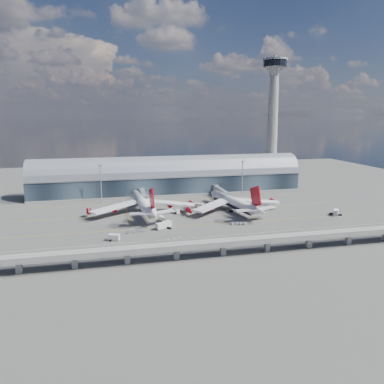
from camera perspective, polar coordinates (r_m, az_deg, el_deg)
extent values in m
plane|color=#474744|center=(211.13, 0.14, -4.28)|extent=(500.00, 500.00, 0.00)
cube|color=gold|center=(201.81, 0.80, -5.04)|extent=(200.00, 0.25, 0.01)
cube|color=gold|center=(229.94, -1.01, -2.94)|extent=(200.00, 0.25, 0.01)
cube|color=gold|center=(258.49, -2.42, -1.31)|extent=(200.00, 0.25, 0.01)
cube|color=gold|center=(235.07, -9.91, -2.80)|extent=(0.25, 80.00, 0.01)
cube|color=gold|center=(248.67, 6.41, -1.89)|extent=(0.25, 80.00, 0.01)
cube|color=#1B242E|center=(284.07, -3.50, 1.31)|extent=(200.00, 28.00, 14.00)
cylinder|color=gray|center=(282.89, -3.52, 2.70)|extent=(200.00, 28.00, 28.00)
cube|color=gray|center=(269.28, -3.01, 2.25)|extent=(200.00, 1.00, 1.20)
cube|color=gray|center=(285.29, -3.48, 0.04)|extent=(200.00, 30.00, 1.20)
cube|color=gray|center=(314.65, 11.79, 1.55)|extent=(18.00, 18.00, 8.00)
cone|color=gray|center=(310.24, 12.11, 9.02)|extent=(10.00, 10.00, 90.00)
cone|color=gray|center=(311.80, 12.49, 17.67)|extent=(16.00, 16.00, 8.00)
cylinder|color=black|center=(312.38, 12.53, 18.58)|extent=(18.00, 18.00, 5.00)
cylinder|color=gray|center=(312.77, 12.56, 19.13)|extent=(19.00, 19.00, 1.50)
cylinder|color=gray|center=(312.97, 12.57, 19.40)|extent=(2.40, 2.40, 3.00)
cube|color=gray|center=(158.97, 4.78, -7.68)|extent=(220.00, 8.50, 1.20)
cube|color=gray|center=(155.03, 5.25, -7.77)|extent=(220.00, 0.40, 1.20)
cube|color=gray|center=(162.21, 4.35, -6.86)|extent=(220.00, 0.40, 1.20)
cube|color=gray|center=(157.41, 4.95, -7.63)|extent=(220.00, 0.12, 0.12)
cube|color=gray|center=(160.10, 4.62, -7.29)|extent=(220.00, 0.12, 0.12)
cube|color=gray|center=(156.45, -24.87, -10.27)|extent=(2.20, 2.20, 5.00)
cube|color=gray|center=(153.48, -17.44, -10.12)|extent=(2.20, 2.20, 5.00)
cube|color=gray|center=(153.09, -9.85, -9.79)|extent=(2.20, 2.20, 5.00)
cube|color=gray|center=(155.30, -2.37, -9.31)|extent=(2.20, 2.20, 5.00)
cube|color=gray|center=(159.99, 4.76, -8.69)|extent=(2.20, 2.20, 5.00)
cube|color=gray|center=(166.96, 11.37, -8.01)|extent=(2.20, 2.20, 5.00)
cube|color=gray|center=(175.95, 17.36, -7.29)|extent=(2.20, 2.20, 5.00)
cube|color=gray|center=(186.65, 22.69, -6.58)|extent=(2.20, 2.20, 5.00)
cylinder|color=gray|center=(256.56, -13.70, 1.12)|extent=(0.70, 0.70, 25.00)
cube|color=gray|center=(254.60, -13.84, 3.93)|extent=(3.00, 0.40, 1.00)
cylinder|color=gray|center=(274.27, 7.67, 2.02)|extent=(0.70, 0.70, 25.00)
cube|color=gray|center=(272.44, 7.75, 4.65)|extent=(3.00, 0.40, 1.00)
cylinder|color=white|center=(227.51, -7.59, -1.65)|extent=(10.74, 51.81, 6.21)
cone|color=white|center=(255.06, -8.81, -0.23)|extent=(6.87, 8.28, 6.21)
cone|color=white|center=(198.24, -5.93, -3.37)|extent=(7.21, 12.15, 6.21)
cube|color=#A00612|center=(199.17, -6.15, -1.04)|extent=(1.70, 11.62, 12.85)
cube|color=white|center=(223.50, -11.59, -2.23)|extent=(30.45, 23.58, 2.51)
cube|color=white|center=(229.30, -3.51, -1.66)|extent=(31.84, 19.34, 2.51)
cylinder|color=#A00612|center=(225.73, -11.78, -2.56)|extent=(3.52, 5.11, 3.10)
cylinder|color=#A00612|center=(224.68, -15.44, -2.81)|extent=(3.52, 5.11, 3.10)
cylinder|color=#A00612|center=(231.68, -3.48, -1.96)|extent=(3.52, 5.11, 3.10)
cylinder|color=#A00612|center=(235.67, -0.08, -1.71)|extent=(3.52, 5.11, 3.10)
cylinder|color=gray|center=(245.95, -8.36, -1.75)|extent=(0.49, 0.49, 2.91)
cylinder|color=gray|center=(224.37, -8.15, -3.05)|extent=(0.58, 0.58, 2.91)
cylinder|color=gray|center=(225.49, -6.60, -2.94)|extent=(0.58, 0.58, 2.91)
cylinder|color=black|center=(224.61, -8.15, -3.28)|extent=(2.25, 1.64, 1.46)
cylinder|color=black|center=(225.72, -6.59, -3.16)|extent=(2.25, 1.64, 1.46)
cylinder|color=white|center=(232.35, 6.21, -1.40)|extent=(13.75, 47.23, 5.63)
cone|color=white|center=(255.08, 3.30, -0.17)|extent=(6.90, 8.63, 5.63)
cone|color=white|center=(208.72, 10.04, -2.80)|extent=(7.58, 12.46, 5.63)
cube|color=#A00612|center=(209.39, 9.68, -0.67)|extent=(2.70, 11.55, 12.86)
cube|color=white|center=(223.90, 3.06, -2.06)|extent=(27.86, 24.18, 2.41)
cube|color=white|center=(238.64, 9.62, -1.34)|extent=(30.27, 16.41, 2.41)
cylinder|color=black|center=(232.71, 6.20, -1.78)|extent=(12.08, 42.34, 4.79)
cylinder|color=#A00612|center=(225.77, 2.70, -2.39)|extent=(3.91, 5.32, 3.11)
cylinder|color=#A00612|center=(220.34, -0.46, -2.74)|extent=(3.91, 5.32, 3.11)
cylinder|color=#A00612|center=(240.92, 9.47, -1.64)|extent=(3.91, 5.32, 3.11)
cylinder|color=#A00612|center=(248.36, 12.10, -1.34)|extent=(3.91, 5.32, 3.11)
cylinder|color=gray|center=(247.47, 4.31, -1.57)|extent=(0.49, 0.49, 2.91)
cylinder|color=gray|center=(228.59, 5.99, -2.72)|extent=(0.58, 0.58, 2.91)
cylinder|color=gray|center=(231.62, 7.33, -2.56)|extent=(0.58, 0.58, 2.91)
cylinder|color=black|center=(228.82, 5.98, -2.94)|extent=(2.36, 1.81, 1.46)
cylinder|color=black|center=(231.85, 7.32, -2.78)|extent=(2.36, 1.81, 1.46)
cube|color=gray|center=(256.18, -7.46, -0.32)|extent=(3.00, 24.00, 3.00)
cube|color=gray|center=(244.51, -7.17, -0.90)|extent=(3.60, 3.60, 3.40)
cylinder|color=gray|center=(267.88, -7.73, 0.20)|extent=(4.40, 4.40, 4.00)
cylinder|color=gray|center=(245.29, -7.15, -1.69)|extent=(0.50, 0.50, 3.40)
cylinder|color=black|center=(245.60, -7.14, -2.00)|extent=(1.40, 0.80, 0.80)
cube|color=gray|center=(265.24, 4.48, 0.15)|extent=(3.00, 28.00, 3.00)
cube|color=gray|center=(252.23, 5.44, -0.47)|extent=(3.60, 3.60, 3.40)
cylinder|color=gray|center=(278.34, 3.60, 0.71)|extent=(4.40, 4.40, 4.00)
cylinder|color=gray|center=(252.99, 5.42, -1.24)|extent=(0.50, 0.50, 3.40)
cylinder|color=black|center=(253.29, 5.42, -1.54)|extent=(1.40, 0.80, 0.80)
cube|color=silver|center=(207.87, -4.48, -4.14)|extent=(3.32, 7.01, 2.50)
cylinder|color=black|center=(210.24, -4.47, -4.27)|extent=(2.52, 1.26, 0.87)
cylinder|color=black|center=(206.10, -4.49, -4.60)|extent=(2.52, 1.26, 0.87)
cube|color=silver|center=(181.09, -11.80, -6.73)|extent=(5.63, 3.98, 2.67)
cylinder|color=black|center=(182.03, -11.30, -7.01)|extent=(1.75, 2.73, 0.92)
cylinder|color=black|center=(180.92, -12.27, -7.17)|extent=(1.75, 2.73, 0.92)
cube|color=silver|center=(195.84, -4.36, -5.05)|extent=(9.27, 6.63, 2.96)
cylinder|color=black|center=(195.30, -3.54, -5.48)|extent=(2.25, 3.00, 1.03)
cylinder|color=black|center=(197.17, -5.15, -5.34)|extent=(2.25, 3.00, 1.03)
cube|color=silver|center=(236.65, 21.07, -2.87)|extent=(6.23, 6.88, 2.92)
cylinder|color=black|center=(237.56, 20.55, -3.10)|extent=(2.82, 2.55, 1.01)
cylinder|color=black|center=(236.38, 21.55, -3.25)|extent=(2.82, 2.55, 1.01)
cube|color=silver|center=(224.77, -2.43, -2.92)|extent=(3.74, 5.02, 2.37)
cylinder|color=black|center=(226.41, -2.35, -3.08)|extent=(2.42, 1.66, 0.82)
cylinder|color=black|center=(223.66, -2.51, -3.27)|extent=(2.42, 1.66, 0.82)
cube|color=silver|center=(237.27, 0.99, -2.06)|extent=(6.72, 5.44, 2.77)
cylinder|color=black|center=(238.99, 1.33, -2.26)|extent=(2.21, 2.77, 0.96)
cylinder|color=black|center=(236.14, 0.64, -2.43)|extent=(2.21, 2.77, 0.96)
cube|color=gray|center=(190.92, -9.56, -6.12)|extent=(2.34, 1.65, 0.28)
cube|color=silver|center=(190.69, -9.56, -5.91)|extent=(1.96, 1.53, 1.40)
cube|color=gray|center=(191.23, -8.83, -6.07)|extent=(2.34, 1.65, 0.28)
cube|color=silver|center=(191.01, -8.84, -5.86)|extent=(1.96, 1.53, 1.40)
cube|color=gray|center=(191.58, -8.11, -6.01)|extent=(2.34, 1.65, 0.28)
cube|color=silver|center=(191.36, -8.12, -5.80)|extent=(1.96, 1.53, 1.40)
cube|color=gray|center=(191.96, -7.40, -5.96)|extent=(2.34, 1.65, 0.28)
cube|color=silver|center=(191.73, -7.40, -5.75)|extent=(1.96, 1.53, 1.40)
cube|color=gray|center=(173.74, -3.45, -7.78)|extent=(3.06, 2.54, 0.33)
cube|color=silver|center=(173.45, -3.46, -7.50)|extent=(2.62, 2.29, 1.64)
cube|color=gray|center=(175.08, -2.64, -7.61)|extent=(3.06, 2.54, 0.33)
cube|color=silver|center=(174.79, -2.64, -7.34)|extent=(2.62, 2.29, 1.64)
cube|color=gray|center=(176.45, -1.84, -7.45)|extent=(3.06, 2.54, 0.33)
cube|color=silver|center=(176.17, -1.84, -7.18)|extent=(2.62, 2.29, 1.64)
cube|color=gray|center=(203.15, 6.22, -4.94)|extent=(2.33, 1.82, 0.26)
cube|color=silver|center=(202.95, 6.22, -4.75)|extent=(1.97, 1.66, 1.29)
cube|color=gray|center=(203.39, 6.84, -4.93)|extent=(2.33, 1.82, 0.26)
cube|color=silver|center=(203.19, 6.85, -4.75)|extent=(1.97, 1.66, 1.29)
cube|color=gray|center=(203.66, 7.47, -4.93)|extent=(2.33, 1.82, 0.26)
cube|color=silver|center=(203.46, 7.48, -4.74)|extent=(1.97, 1.66, 1.29)
cube|color=gray|center=(203.95, 8.10, -4.92)|extent=(2.33, 1.82, 0.26)
cube|color=silver|center=(203.75, 8.10, -4.73)|extent=(1.97, 1.66, 1.29)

